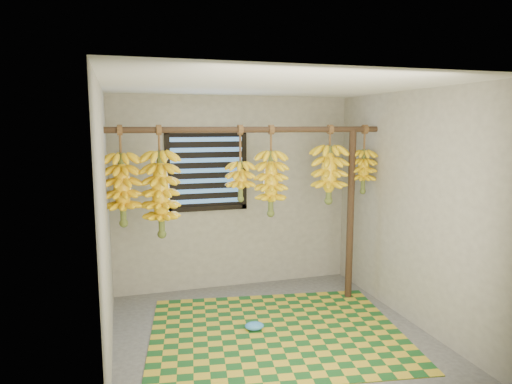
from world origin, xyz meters
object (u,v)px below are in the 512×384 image
object	(u,v)px
banana_bunch_d	(271,183)
banana_bunch_f	(363,171)
plastic_bag	(254,326)
banana_bunch_e	(329,174)
banana_bunch_b	(161,194)
support_post	(350,215)
woven_mat	(276,332)
banana_bunch_c	(240,181)
banana_bunch_a	(122,189)

from	to	relation	value
banana_bunch_d	banana_bunch_f	xyz separation A→B (m)	(1.14, 0.00, 0.10)
plastic_bag	banana_bunch_e	size ratio (longest dim) A/B	0.22
banana_bunch_b	banana_bunch_f	world-z (taller)	same
support_post	banana_bunch_f	world-z (taller)	banana_bunch_f
banana_bunch_b	banana_bunch_e	world-z (taller)	same
woven_mat	banana_bunch_d	bearing A→B (deg)	76.63
woven_mat	banana_bunch_c	xyz separation A→B (m)	(-0.19, 0.65, 1.45)
woven_mat	banana_bunch_c	world-z (taller)	banana_bunch_c
banana_bunch_a	banana_bunch_c	world-z (taller)	same
banana_bunch_b	banana_bunch_c	bearing A→B (deg)	0.00
banana_bunch_a	banana_bunch_b	distance (m)	0.38
woven_mat	banana_bunch_f	bearing A→B (deg)	26.71
banana_bunch_a	banana_bunch_e	xyz separation A→B (m)	(2.26, 0.00, 0.08)
woven_mat	banana_bunch_e	size ratio (longest dim) A/B	2.80
banana_bunch_a	banana_bunch_c	bearing A→B (deg)	0.00
woven_mat	plastic_bag	xyz separation A→B (m)	(-0.20, 0.10, 0.05)
plastic_bag	banana_bunch_c	world-z (taller)	banana_bunch_c
plastic_bag	banana_bunch_a	world-z (taller)	banana_bunch_a
woven_mat	banana_bunch_c	bearing A→B (deg)	106.28
woven_mat	banana_bunch_b	xyz separation A→B (m)	(-1.03, 0.65, 1.34)
plastic_bag	banana_bunch_d	distance (m)	1.51
woven_mat	banana_bunch_a	distance (m)	2.10
plastic_bag	banana_bunch_c	distance (m)	1.51
banana_bunch_b	banana_bunch_e	xyz separation A→B (m)	(1.89, 0.00, 0.15)
banana_bunch_f	woven_mat	bearing A→B (deg)	-153.29
plastic_bag	banana_bunch_a	distance (m)	1.90
support_post	banana_bunch_a	world-z (taller)	banana_bunch_a
banana_bunch_d	banana_bunch_f	bearing A→B (deg)	0.00
woven_mat	banana_bunch_f	size ratio (longest dim) A/B	3.11
banana_bunch_c	banana_bunch_e	xyz separation A→B (m)	(1.04, 0.00, 0.04)
support_post	banana_bunch_d	world-z (taller)	banana_bunch_d
banana_bunch_a	banana_bunch_c	size ratio (longest dim) A/B	1.24
woven_mat	banana_bunch_a	world-z (taller)	banana_bunch_a
woven_mat	banana_bunch_b	distance (m)	1.82
support_post	banana_bunch_c	world-z (taller)	banana_bunch_c
banana_bunch_b	banana_bunch_c	distance (m)	0.85
banana_bunch_c	banana_bunch_a	bearing A→B (deg)	180.00
banana_bunch_f	banana_bunch_c	bearing A→B (deg)	-180.00
banana_bunch_b	banana_bunch_d	distance (m)	1.19
banana_bunch_a	banana_bunch_f	xyz separation A→B (m)	(2.70, 0.00, 0.10)
banana_bunch_b	plastic_bag	bearing A→B (deg)	-33.11
support_post	banana_bunch_e	world-z (taller)	banana_bunch_e
woven_mat	plastic_bag	distance (m)	0.23
support_post	banana_bunch_d	distance (m)	1.07
woven_mat	banana_bunch_b	world-z (taller)	banana_bunch_b
support_post	banana_bunch_c	distance (m)	1.41
support_post	banana_bunch_f	bearing A→B (deg)	0.00
banana_bunch_c	banana_bunch_b	bearing A→B (deg)	180.00
banana_bunch_d	banana_bunch_c	bearing A→B (deg)	180.00
plastic_bag	banana_bunch_b	xyz separation A→B (m)	(-0.84, 0.55, 1.30)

